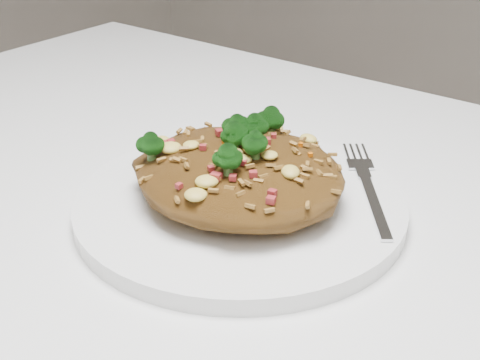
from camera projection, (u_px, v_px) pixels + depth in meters
name	position (u px, v px, depth m)	size (l,w,h in m)	color
plate	(240.00, 204.00, 0.53)	(0.26, 0.26, 0.01)	white
fried_rice	(240.00, 164.00, 0.52)	(0.17, 0.16, 0.07)	brown
fork	(370.00, 191.00, 0.54)	(0.11, 0.14, 0.00)	silver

